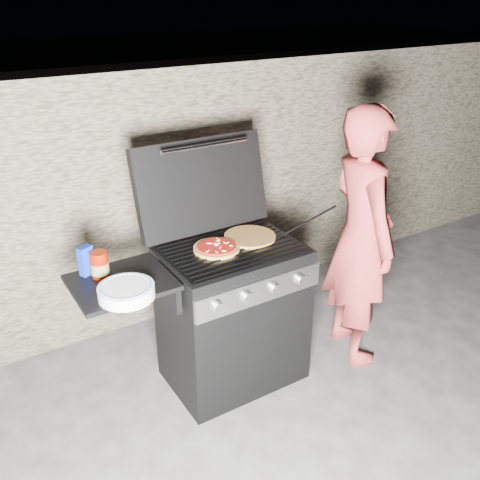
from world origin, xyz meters
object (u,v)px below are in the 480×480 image
gas_grill (197,327)px  sauce_jar (100,264)px  pizza_topped (217,247)px  person (361,238)px

gas_grill → sauce_jar: size_ratio=9.55×
gas_grill → sauce_jar: (-0.49, 0.10, 0.52)m
pizza_topped → sauce_jar: sauce_jar is taller
gas_grill → sauce_jar: 0.72m
gas_grill → person: (1.08, -0.17, 0.38)m
pizza_topped → person: (0.92, -0.21, -0.09)m
gas_grill → sauce_jar: sauce_jar is taller
pizza_topped → person: bearing=-12.6°
pizza_topped → sauce_jar: 0.66m
gas_grill → person: bearing=-9.2°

